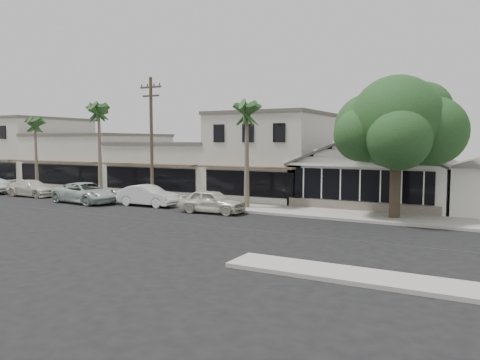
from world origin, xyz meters
The scene contains 16 objects.
ground centered at (0.00, 0.00, 0.00)m, with size 140.00×140.00×0.00m, color black.
sidewalk_north centered at (-8.00, 6.75, 0.07)m, with size 90.00×3.50×0.15m, color #9E9991.
corner_shop centered at (5.00, 12.47, 2.62)m, with size 10.40×8.60×5.10m.
row_building_near centered at (-3.00, 13.50, 3.25)m, with size 8.00×10.00×6.50m, color beige.
row_building_midnear centered at (-12.00, 13.50, 2.10)m, with size 10.00×10.00×4.20m, color silver.
row_building_midfar centered at (-22.50, 13.50, 2.50)m, with size 11.00×10.00×5.00m, color beige.
row_building_far centered at (-33.50, 13.50, 3.40)m, with size 11.00×10.00×6.80m, color silver.
utility_pole centered at (-9.00, 5.20, 4.79)m, with size 1.80×0.24×9.00m.
car_0 centered at (-3.18, 3.91, 0.74)m, with size 1.74×4.32×1.47m, color beige.
car_1 centered at (-8.84, 4.50, 0.73)m, with size 1.55×4.44×1.46m, color white.
car_2 centered at (-13.84, 3.55, 0.75)m, with size 2.49×5.41×1.50m, color #B0BEB7.
car_3 centered at (-20.90, 4.43, 0.67)m, with size 1.89×4.64×1.35m, color beige.
shade_tree centered at (7.37, 6.94, 5.43)m, with size 7.43×6.72×8.25m.
palm_east centered at (-2.00, 6.37, 6.41)m, with size 2.90×2.90×7.54m.
palm_mid centered at (-15.13, 6.31, 6.80)m, with size 3.17×3.17×7.93m.
palm_west centered at (-22.25, 5.98, 5.88)m, with size 2.28×2.28×6.86m.
Camera 1 is at (12.34, -20.95, 4.52)m, focal length 35.00 mm.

